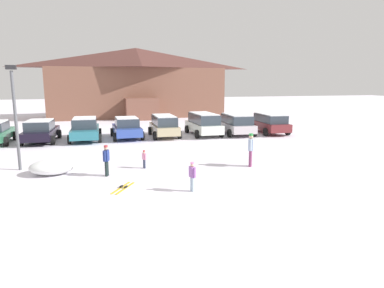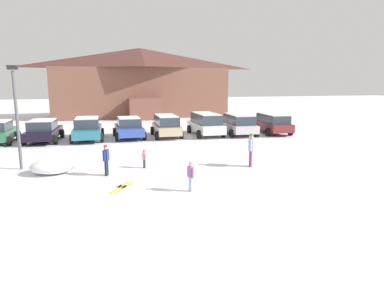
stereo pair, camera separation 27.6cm
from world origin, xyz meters
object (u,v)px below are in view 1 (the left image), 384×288
Objects in this scene: ski_lodge at (137,82)px; pair_of_skis at (123,188)px; parked_blue_hatchback at (127,128)px; parked_beige_suv at (164,125)px; parked_white_suv at (204,123)px; parked_silver_wagon at (236,124)px; skier_adult_in_blue_parka at (251,148)px; skier_child_in_pink_snowsuit at (144,158)px; plowed_snow_pile at (52,167)px; lamp_post at (15,112)px; parked_teal_hatchback at (85,129)px; skier_child_in_purple_jacket at (192,175)px; parked_maroon_van at (270,123)px; parked_black_sedan at (41,131)px; skier_teen_in_navy_coat at (106,159)px.

ski_lodge is 13.50× the size of pair_of_skis.
parked_blue_hatchback is 1.00× the size of parked_beige_suv.
parked_white_suv is 1.08× the size of parked_silver_wagon.
skier_adult_in_blue_parka is (2.45, -10.39, 0.04)m from parked_beige_suv.
plowed_snow_pile is (-4.24, 0.04, -0.17)m from skier_child_in_pink_snowsuit.
ski_lodge reaches higher than lamp_post.
parked_teal_hatchback is 14.19m from skier_child_in_purple_jacket.
skier_child_in_pink_snowsuit is at bearing -142.21° from parked_maroon_van.
parked_black_sedan is at bearing 111.30° from pair_of_skis.
lamp_post is at bearing 168.41° from skier_adult_in_blue_parka.
parked_black_sedan is 4.02× the size of skier_child_in_purple_jacket.
plowed_snow_pile is (-15.76, -8.89, -0.55)m from parked_maroon_van.
parked_beige_suv is 13.04m from pair_of_skis.
parked_beige_suv is at bearing 72.10° from pair_of_skis.
parked_silver_wagon is (11.63, -0.41, 0.05)m from parked_teal_hatchback.
parked_teal_hatchback is 4.03× the size of skier_child_in_purple_jacket.
lamp_post is (-4.60, 4.26, 2.80)m from pair_of_skis.
parked_white_suv reaches higher than parked_maroon_van.
ski_lodge is at bearing 62.84° from parked_black_sedan.
skier_child_in_pink_snowsuit is 0.53× the size of skier_adult_in_blue_parka.
ski_lodge reaches higher than pair_of_skis.
parked_maroon_van is (2.95, -0.03, -0.01)m from parked_silver_wagon.
parked_black_sedan is at bearing 137.26° from skier_adult_in_blue_parka.
parked_black_sedan is at bearing 178.45° from parked_maroon_van.
parked_maroon_van is 11.78m from skier_adult_in_blue_parka.
parked_white_suv is 4.04× the size of skier_child_in_purple_jacket.
skier_adult_in_blue_parka is at bearing -84.46° from ski_lodge.
skier_teen_in_navy_coat is at bearing -99.14° from ski_lodge.
parked_teal_hatchback is at bearing 179.95° from parked_beige_suv.
ski_lodge is 27.34m from plowed_snow_pile.
skier_adult_in_blue_parka is (8.27, -10.39, 0.10)m from parked_teal_hatchback.
skier_teen_in_navy_coat is at bearing -67.64° from parked_black_sedan.
plowed_snow_pile is (-2.42, 1.00, -0.46)m from skier_teen_in_navy_coat.
skier_child_in_purple_jacket is (7.41, -13.53, -0.14)m from parked_black_sedan.
parked_black_sedan is at bearing 118.72° from skier_child_in_purple_jacket.
skier_teen_in_navy_coat is at bearing -152.12° from skier_child_in_pink_snowsuit.
pair_of_skis is at bearing -107.90° from parked_beige_suv.
parked_teal_hatchback is 12.54m from pair_of_skis.
parked_teal_hatchback is 1.08× the size of parked_silver_wagon.
skier_child_in_purple_jacket is 9.22m from lamp_post.
parked_beige_suv is 2.10× the size of plowed_snow_pile.
plowed_snow_pile reaches higher than pair_of_skis.
ski_lodge is 10.39× the size of plowed_snow_pile.
parked_white_suv reaches higher than skier_adult_in_blue_parka.
parked_black_sedan is 3.02× the size of pair_of_skis.
skier_adult_in_blue_parka is (5.20, -1.02, 0.44)m from skier_child_in_pink_snowsuit.
parked_teal_hatchback reaches higher than parked_black_sedan.
skier_child_in_pink_snowsuit reaches higher than pair_of_skis.
skier_adult_in_blue_parka reaches higher than skier_teen_in_navy_coat.
ski_lodge is at bearing 101.31° from parked_white_suv.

